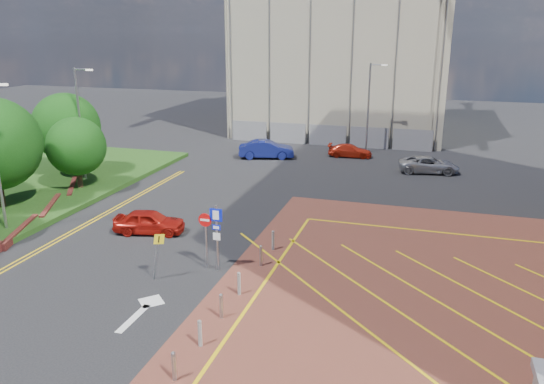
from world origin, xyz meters
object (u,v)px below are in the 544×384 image
at_px(lamp_back, 369,105).
at_px(sign_cluster, 212,231).
at_px(car_blue_back, 266,149).
at_px(car_silver_back, 429,165).
at_px(tree_d, 66,127).
at_px(lamp_left_far, 81,120).
at_px(warning_sign, 157,251).
at_px(car_red_back, 350,151).
at_px(tree_c, 76,146).
at_px(car_red_left, 149,222).

xyz_separation_m(lamp_back, sign_cluster, (-3.78, -27.02, -2.41)).
height_order(car_blue_back, car_silver_back, car_blue_back).
distance_m(tree_d, lamp_left_far, 2.44).
distance_m(tree_d, warning_sign, 20.38).
bearing_deg(car_silver_back, car_red_back, 53.48).
height_order(tree_c, sign_cluster, tree_c).
distance_m(car_red_left, car_red_back, 22.89).
relative_size(lamp_back, car_blue_back, 1.68).
bearing_deg(car_silver_back, tree_c, 109.43).
xyz_separation_m(car_blue_back, car_red_back, (6.94, 2.60, -0.23)).
height_order(lamp_left_far, car_blue_back, lamp_left_far).
relative_size(sign_cluster, car_blue_back, 0.67).
height_order(lamp_back, car_blue_back, lamp_back).
distance_m(tree_c, car_silver_back, 26.29).
height_order(sign_cluster, car_blue_back, sign_cluster).
bearing_deg(warning_sign, car_red_back, 80.42).
relative_size(tree_c, tree_d, 0.81).
height_order(lamp_left_far, car_red_back, lamp_left_far).
height_order(sign_cluster, car_red_back, sign_cluster).
height_order(tree_d, warning_sign, tree_d).
xyz_separation_m(lamp_left_far, lamp_back, (18.50, 16.00, -0.30)).
xyz_separation_m(tree_d, car_blue_back, (12.41, 10.26, -3.08)).
xyz_separation_m(tree_d, lamp_left_far, (2.08, -1.00, 0.79)).
height_order(lamp_left_far, lamp_back, lamp_left_far).
bearing_deg(tree_c, warning_sign, -42.13).
relative_size(lamp_back, car_red_back, 2.08).
bearing_deg(tree_d, car_blue_back, 39.58).
distance_m(tree_d, car_silver_back, 27.89).
relative_size(car_red_left, car_blue_back, 0.81).
relative_size(sign_cluster, warning_sign, 1.42).
distance_m(warning_sign, car_silver_back, 25.61).
relative_size(car_blue_back, car_silver_back, 1.03).
distance_m(tree_d, sign_cluster, 20.74).
bearing_deg(car_silver_back, tree_d, 101.01).
bearing_deg(lamp_back, car_red_back, -119.95).
height_order(warning_sign, car_red_left, warning_sign).
relative_size(tree_c, car_silver_back, 1.06).
bearing_deg(warning_sign, car_silver_back, 63.94).
distance_m(sign_cluster, warning_sign, 2.64).
bearing_deg(car_red_back, tree_d, 120.37).
xyz_separation_m(sign_cluster, car_blue_back, (-4.39, 22.27, -1.17)).
relative_size(tree_d, car_red_back, 1.58).
relative_size(tree_d, lamp_left_far, 0.76).
height_order(tree_c, car_silver_back, tree_c).
distance_m(sign_cluster, car_red_left, 6.34).
height_order(lamp_back, sign_cluster, lamp_back).
distance_m(warning_sign, car_blue_back, 24.12).
bearing_deg(tree_c, lamp_left_far, 114.71).
bearing_deg(lamp_back, tree_c, -134.32).
distance_m(tree_c, car_red_left, 10.58).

